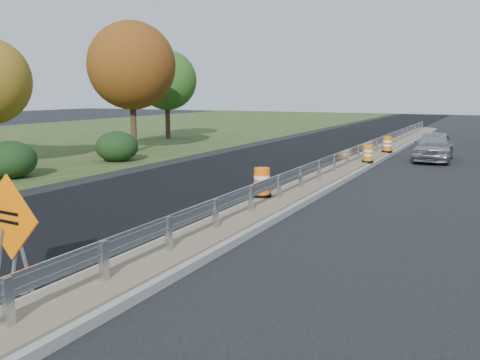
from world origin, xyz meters
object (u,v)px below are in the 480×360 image
at_px(barrel_median_near, 262,183).
at_px(car_silver, 434,146).
at_px(caution_sign, 12,262).
at_px(barrel_median_mid, 368,154).
at_px(barrel_median_far, 387,145).

relative_size(barrel_median_near, car_silver, 0.21).
relative_size(caution_sign, barrel_median_mid, 2.67).
bearing_deg(caution_sign, barrel_median_far, 90.17).
bearing_deg(barrel_median_mid, car_silver, 56.41).
bearing_deg(barrel_median_near, barrel_median_far, 85.56).
relative_size(barrel_median_near, barrel_median_mid, 1.15).
distance_m(barrel_median_near, car_silver, 13.75).
bearing_deg(caution_sign, car_silver, 83.69).
xyz_separation_m(barrel_median_far, car_silver, (2.45, -0.89, 0.11)).
bearing_deg(barrel_median_far, barrel_median_near, -94.44).
relative_size(barrel_median_near, barrel_median_far, 1.07).
bearing_deg(barrel_median_near, barrel_median_mid, 83.46).
xyz_separation_m(barrel_median_mid, car_silver, (2.45, 3.69, 0.14)).
bearing_deg(barrel_median_far, barrel_median_mid, -90.00).
height_order(barrel_median_far, car_silver, car_silver).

